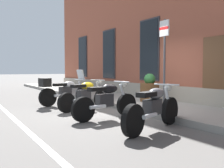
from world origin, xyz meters
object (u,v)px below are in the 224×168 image
motorcycle_silver_touring (64,90)px  barrel_planter (150,90)px  motorcycle_yellow_naked (86,95)px  motorcycle_grey_naked (154,108)px  parking_sign (164,52)px  motorcycle_black_naked (107,100)px

motorcycle_silver_touring → barrel_planter: size_ratio=2.17×
motorcycle_yellow_naked → barrel_planter: (0.36, 2.33, 0.09)m
motorcycle_silver_touring → barrel_planter: bearing=55.1°
motorcycle_grey_naked → parking_sign: size_ratio=0.81×
motorcycle_yellow_naked → parking_sign: parking_sign is taller
motorcycle_silver_touring → parking_sign: (3.37, 1.76, 1.26)m
motorcycle_grey_naked → parking_sign: bearing=131.7°
parking_sign → barrel_planter: (-1.60, 0.78, -1.23)m
motorcycle_yellow_naked → parking_sign: bearing=38.3°
motorcycle_yellow_naked → parking_sign: size_ratio=0.81×
motorcycle_grey_naked → barrel_planter: barrel_planter is taller
motorcycle_silver_touring → motorcycle_black_naked: (3.09, 0.04, -0.05)m
motorcycle_grey_naked → parking_sign: (-1.31, 1.47, 1.31)m
motorcycle_grey_naked → barrel_planter: bearing=142.2°
motorcycle_silver_touring → motorcycle_yellow_naked: (1.41, 0.21, -0.06)m
motorcycle_yellow_naked → motorcycle_silver_touring: bearing=-171.4°
motorcycle_yellow_naked → motorcycle_grey_naked: size_ratio=0.99×
motorcycle_yellow_naked → motorcycle_grey_naked: (3.26, 0.08, 0.00)m
motorcycle_silver_touring → motorcycle_yellow_naked: 1.43m
motorcycle_black_naked → motorcycle_yellow_naked: bearing=174.2°
motorcycle_yellow_naked → motorcycle_black_naked: (1.67, -0.17, 0.01)m
motorcycle_black_naked → barrel_planter: bearing=117.7°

